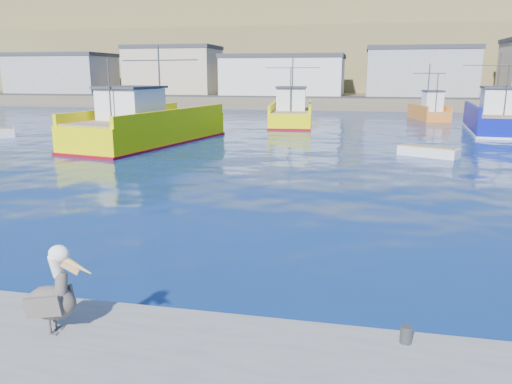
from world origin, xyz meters
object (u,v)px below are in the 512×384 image
boat_orange (429,111)px  skiff_mid (428,152)px  trawler_yellow_a (148,127)px  trawler_blue (497,119)px  trawler_yellow_b (291,114)px  pelican (53,295)px

boat_orange → skiff_mid: 25.72m
trawler_yellow_a → trawler_blue: size_ratio=1.16×
trawler_yellow_b → trawler_blue: trawler_blue is taller
trawler_yellow_b → skiff_mid: (10.70, -17.15, -0.79)m
trawler_yellow_a → pelican: bearing=-69.4°
pelican → trawler_blue: bearing=67.5°
trawler_blue → skiff_mid: bearing=-115.9°
trawler_blue → trawler_yellow_b: bearing=172.7°
trawler_yellow_a → trawler_blue: trawler_yellow_a is taller
trawler_blue → boat_orange: size_ratio=1.75×
skiff_mid → pelican: size_ratio=2.29×
trawler_blue → trawler_yellow_a: bearing=-152.9°
trawler_blue → skiff_mid: (-7.23, -14.86, -0.85)m
trawler_blue → pelican: trawler_blue is taller
trawler_yellow_a → boat_orange: (21.74, 23.92, -0.22)m
pelican → skiff_mid: bearing=69.6°
trawler_blue → boat_orange: bearing=111.4°
boat_orange → trawler_yellow_a: bearing=-132.3°
boat_orange → pelican: boat_orange is taller
boat_orange → skiff_mid: (-3.04, -25.53, -0.72)m
pelican → trawler_yellow_a: bearing=110.6°
boat_orange → trawler_yellow_b: bearing=-148.6°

